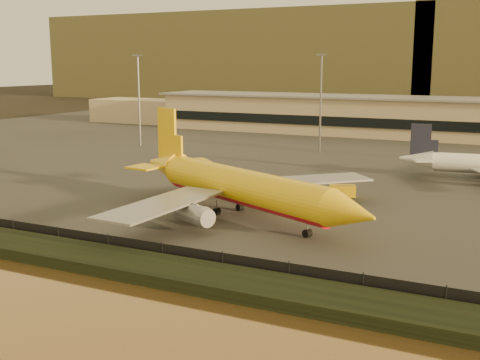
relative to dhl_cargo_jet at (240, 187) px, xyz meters
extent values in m
plane|color=black|center=(-0.81, -10.11, -4.80)|extent=(900.00, 900.00, 0.00)
cube|color=black|center=(-0.81, -27.11, -4.10)|extent=(320.00, 7.00, 1.40)
cube|color=#2D2D2D|center=(-0.81, 84.89, -4.70)|extent=(320.00, 220.00, 0.20)
cube|color=black|center=(-0.81, -23.11, -3.50)|extent=(300.00, 0.05, 2.20)
cube|color=#C4AD88|center=(-0.81, 114.89, 1.40)|extent=(160.00, 22.00, 12.00)
cube|color=black|center=(-0.81, 103.69, 0.40)|extent=(160.00, 0.60, 3.00)
cube|color=gray|center=(-0.81, 114.89, 7.70)|extent=(164.00, 24.00, 0.60)
cube|color=#C4AD88|center=(-95.81, 118.89, -0.10)|extent=(50.00, 18.00, 9.00)
cylinder|color=slate|center=(-60.81, 59.89, 7.90)|extent=(0.50, 0.50, 25.00)
cube|color=slate|center=(-60.81, 59.89, 20.60)|extent=(2.20, 2.20, 0.40)
cylinder|color=slate|center=(-10.81, 69.89, 7.90)|extent=(0.50, 0.50, 25.00)
cube|color=slate|center=(-10.81, 69.89, 20.60)|extent=(2.20, 2.20, 0.40)
cube|color=brown|center=(-140.81, 329.89, 22.70)|extent=(260.00, 160.00, 55.00)
cylinder|color=yellow|center=(0.85, -0.40, 0.28)|extent=(34.39, 19.65, 5.13)
cylinder|color=red|center=(0.85, -0.40, -0.62)|extent=(33.02, 18.21, 4.00)
cone|color=yellow|center=(20.10, -9.35, 0.28)|extent=(8.43, 7.57, 5.13)
cone|color=yellow|center=(-19.29, 8.98, 0.66)|extent=(10.22, 8.40, 5.13)
cube|color=yellow|center=(-18.39, 8.56, 6.31)|extent=(5.10, 2.66, 8.99)
cube|color=yellow|center=(-15.33, 12.80, 1.05)|extent=(6.94, 6.93, 0.31)
cube|color=yellow|center=(-19.66, 3.49, 1.05)|extent=(5.49, 5.44, 0.31)
cube|color=gray|center=(5.73, 12.42, -0.62)|extent=(20.95, 20.21, 0.31)
cylinder|color=gray|center=(6.56, 8.35, -2.03)|extent=(6.56, 5.06, 2.82)
cube|color=gray|center=(-5.81, -12.38, -0.62)|extent=(8.05, 22.54, 0.31)
cylinder|color=gray|center=(-2.17, -10.40, -2.03)|extent=(6.56, 5.06, 2.82)
cylinder|color=black|center=(13.16, -6.13, -4.03)|extent=(1.40, 1.29, 1.13)
cylinder|color=slate|center=(13.16, -6.13, -3.44)|extent=(0.20, 0.20, 2.31)
cylinder|color=black|center=(-3.48, -0.93, -4.03)|extent=(1.40, 1.29, 1.13)
cylinder|color=slate|center=(-3.48, -0.93, -3.44)|extent=(0.20, 0.20, 2.31)
cylinder|color=black|center=(-1.53, 3.26, -4.03)|extent=(1.40, 1.29, 1.13)
cylinder|color=slate|center=(-1.53, 3.26, -3.44)|extent=(0.20, 0.20, 2.31)
cone|color=white|center=(18.18, 45.35, -0.85)|extent=(7.01, 4.49, 3.66)
cube|color=#1C1D32|center=(18.91, 45.45, 3.18)|extent=(4.03, 0.82, 6.41)
cube|color=white|center=(19.15, 49.18, -0.57)|extent=(4.23, 4.09, 0.22)
cube|color=white|center=(20.11, 41.92, -0.57)|extent=(4.80, 4.72, 0.22)
cube|color=yellow|center=(10.06, 20.60, -3.58)|extent=(4.96, 3.53, 2.04)
cube|color=white|center=(-9.66, 25.15, -3.79)|extent=(3.93, 2.85, 1.62)
camera|label=1|loc=(39.27, -80.12, 18.40)|focal=45.00mm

